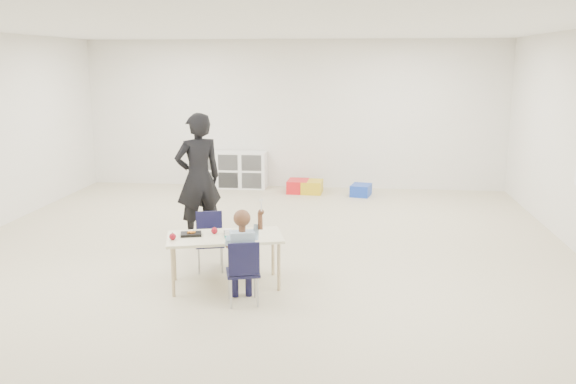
# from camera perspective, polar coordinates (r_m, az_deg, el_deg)

# --- Properties ---
(room) EXTENTS (9.00, 9.02, 2.80)m
(room) POSITION_cam_1_polar(r_m,az_deg,el_deg) (7.24, -3.08, 4.28)
(room) COLOR beige
(room) RESTS_ON ground
(table) EXTENTS (1.34, 0.90, 0.56)m
(table) POSITION_cam_1_polar(r_m,az_deg,el_deg) (6.65, -5.89, -6.37)
(table) COLOR #F1E8C0
(table) RESTS_ON ground
(chair_near) EXTENTS (0.39, 0.38, 0.67)m
(chair_near) POSITION_cam_1_polar(r_m,az_deg,el_deg) (6.14, -4.24, -7.40)
(chair_near) COLOR #111133
(chair_near) RESTS_ON ground
(chair_far) EXTENTS (0.39, 0.38, 0.67)m
(chair_far) POSITION_cam_1_polar(r_m,az_deg,el_deg) (7.13, -7.33, -4.69)
(chair_far) COLOR #111133
(chair_far) RESTS_ON ground
(child) EXTENTS (0.55, 0.55, 1.06)m
(child) POSITION_cam_1_polar(r_m,az_deg,el_deg) (6.08, -4.26, -5.68)
(child) COLOR #9EBBD6
(child) RESTS_ON chair_near
(lunch_tray_near) EXTENTS (0.25, 0.21, 0.03)m
(lunch_tray_near) POSITION_cam_1_polar(r_m,az_deg,el_deg) (6.59, -5.04, -3.87)
(lunch_tray_near) COLOR black
(lunch_tray_near) RESTS_ON table
(lunch_tray_far) EXTENTS (0.25, 0.21, 0.03)m
(lunch_tray_far) POSITION_cam_1_polar(r_m,az_deg,el_deg) (6.61, -9.06, -3.92)
(lunch_tray_far) COLOR black
(lunch_tray_far) RESTS_ON table
(milk_carton) EXTENTS (0.09, 0.09, 0.10)m
(milk_carton) POSITION_cam_1_polar(r_m,az_deg,el_deg) (6.44, -5.63, -3.94)
(milk_carton) COLOR white
(milk_carton) RESTS_ON table
(bread_roll) EXTENTS (0.09, 0.09, 0.07)m
(bread_roll) POSITION_cam_1_polar(r_m,az_deg,el_deg) (6.45, -3.47, -4.02)
(bread_roll) COLOR tan
(bread_roll) RESTS_ON table
(apple_near) EXTENTS (0.07, 0.07, 0.07)m
(apple_near) POSITION_cam_1_polar(r_m,az_deg,el_deg) (6.64, -6.90, -3.61)
(apple_near) COLOR maroon
(apple_near) RESTS_ON table
(apple_far) EXTENTS (0.07, 0.07, 0.07)m
(apple_far) POSITION_cam_1_polar(r_m,az_deg,el_deg) (6.48, -10.74, -4.12)
(apple_far) COLOR maroon
(apple_far) RESTS_ON table
(cubby_shelf) EXTENTS (1.40, 0.40, 0.70)m
(cubby_shelf) POSITION_cam_1_polar(r_m,az_deg,el_deg) (11.78, -5.44, 2.10)
(cubby_shelf) COLOR white
(cubby_shelf) RESTS_ON ground
(adult) EXTENTS (0.76, 0.70, 1.73)m
(adult) POSITION_cam_1_polar(r_m,az_deg,el_deg) (8.20, -8.40, 1.32)
(adult) COLOR black
(adult) RESTS_ON ground
(bin_red) EXTENTS (0.39, 0.50, 0.23)m
(bin_red) POSITION_cam_1_polar(r_m,az_deg,el_deg) (11.33, 0.95, 0.56)
(bin_red) COLOR red
(bin_red) RESTS_ON ground
(bin_yellow) EXTENTS (0.39, 0.49, 0.23)m
(bin_yellow) POSITION_cam_1_polar(r_m,az_deg,el_deg) (11.28, 2.27, 0.49)
(bin_yellow) COLOR gold
(bin_yellow) RESTS_ON ground
(bin_blue) EXTENTS (0.41, 0.48, 0.21)m
(bin_blue) POSITION_cam_1_polar(r_m,az_deg,el_deg) (11.12, 6.84, 0.18)
(bin_blue) COLOR #173BB0
(bin_blue) RESTS_ON ground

